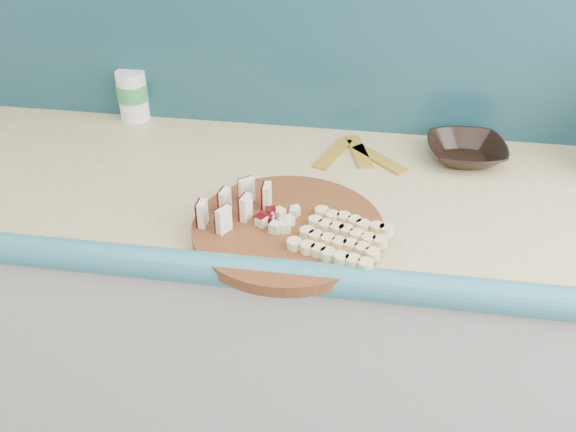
% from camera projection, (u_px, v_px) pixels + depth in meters
% --- Properties ---
extents(kitchen_counter, '(2.20, 0.63, 0.91)m').
position_uv_depth(kitchen_counter, '(334.00, 343.00, 1.60)').
color(kitchen_counter, beige).
rests_on(kitchen_counter, ground).
extents(backsplash, '(2.20, 0.02, 0.50)m').
position_uv_depth(backsplash, '(359.00, 28.00, 1.44)').
color(backsplash, teal).
rests_on(backsplash, kitchen_counter).
extents(cutting_board, '(0.46, 0.46, 0.02)m').
position_uv_depth(cutting_board, '(288.00, 230.00, 1.21)').
color(cutting_board, '#49240F').
rests_on(cutting_board, kitchen_counter).
extents(apple_wedges, '(0.13, 0.14, 0.05)m').
position_uv_depth(apple_wedges, '(235.00, 204.00, 1.21)').
color(apple_wedges, '#F6EAC4').
rests_on(apple_wedges, cutting_board).
extents(apple_chunks, '(0.06, 0.06, 0.02)m').
position_uv_depth(apple_chunks, '(277.00, 218.00, 1.20)').
color(apple_chunks, '#FCF4CA').
rests_on(apple_chunks, cutting_board).
extents(banana_slices, '(0.18, 0.17, 0.02)m').
position_uv_depth(banana_slices, '(342.00, 237.00, 1.15)').
color(banana_slices, beige).
rests_on(banana_slices, cutting_board).
extents(brown_bowl, '(0.19, 0.19, 0.04)m').
position_uv_depth(brown_bowl, '(466.00, 151.00, 1.44)').
color(brown_bowl, black).
rests_on(brown_bowl, kitchen_counter).
extents(canister, '(0.08, 0.08, 0.12)m').
position_uv_depth(canister, '(133.00, 95.00, 1.59)').
color(canister, white).
rests_on(canister, kitchen_counter).
extents(banana_peel, '(0.21, 0.17, 0.01)m').
position_uv_depth(banana_peel, '(357.00, 155.00, 1.46)').
color(banana_peel, gold).
rests_on(banana_peel, kitchen_counter).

